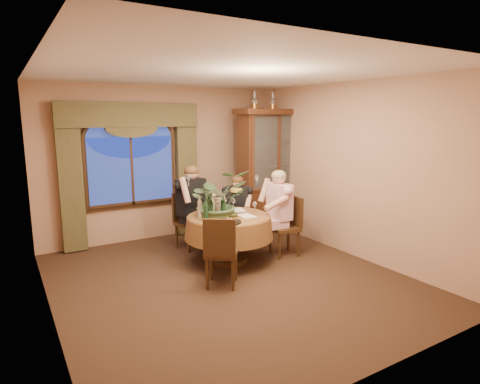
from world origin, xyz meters
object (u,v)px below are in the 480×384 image
oil_lamp_center (273,100)px  wine_bottle_4 (211,208)px  oil_lamp_right (290,101)px  wine_bottle_1 (209,205)px  china_cabinet (272,171)px  person_pink (279,212)px  dining_table (229,239)px  chair_back (190,221)px  stoneware_vase (219,206)px  wine_bottle_0 (212,206)px  wine_bottle_2 (223,207)px  wine_bottle_5 (206,210)px  chair_back_right (236,219)px  chair_right (284,227)px  person_back (191,208)px  oil_lamp_left (254,100)px  olive_bowl (233,215)px  centerpiece_plant (217,177)px  person_scarf (237,210)px  wine_bottle_3 (200,207)px  chair_front_left (222,251)px

oil_lamp_center → wine_bottle_4: (-1.95, -1.18, -1.65)m
oil_lamp_right → wine_bottle_1: bearing=-156.3°
oil_lamp_right → wine_bottle_1: (-2.31, -1.02, -1.65)m
china_cabinet → person_pink: china_cabinet is taller
dining_table → wine_bottle_4: 0.63m
chair_back → stoneware_vase: bearing=86.4°
chair_back → stoneware_vase: 0.91m
wine_bottle_0 → wine_bottle_1: bearing=115.4°
wine_bottle_2 → wine_bottle_5: bearing=-171.6°
chair_back_right → wine_bottle_4: wine_bottle_4 is taller
dining_table → chair_right: chair_right is taller
dining_table → wine_bottle_0: (-0.24, 0.09, 0.54)m
person_back → wine_bottle_5: 1.01m
dining_table → stoneware_vase: size_ratio=5.17×
oil_lamp_left → olive_bowl: 2.48m
china_cabinet → oil_lamp_left: (-0.42, 0.00, 1.37)m
wine_bottle_4 → centerpiece_plant: bearing=41.0°
person_scarf → wine_bottle_1: 1.04m
dining_table → olive_bowl: (0.02, -0.08, 0.40)m
chair_back → wine_bottle_2: bearing=81.8°
person_scarf → oil_lamp_center: bearing=-117.3°
wine_bottle_2 → wine_bottle_4: same height
wine_bottle_3 → stoneware_vase: bearing=6.9°
wine_bottle_1 → centerpiece_plant: bearing=4.9°
dining_table → wine_bottle_4: (-0.32, -0.03, 0.54)m
chair_right → stoneware_vase: stoneware_vase is taller
person_scarf → stoneware_vase: size_ratio=4.73×
chair_back → wine_bottle_1: size_ratio=2.91×
centerpiece_plant → olive_bowl: centerpiece_plant is taller
chair_front_left → wine_bottle_3: 0.92m
wine_bottle_0 → person_scarf: bearing=37.0°
wine_bottle_3 → wine_bottle_5: bearing=-91.4°
centerpiece_plant → wine_bottle_5: size_ratio=3.08×
chair_front_left → wine_bottle_1: 0.99m
person_back → stoneware_vase: bearing=86.4°
dining_table → wine_bottle_3: (-0.44, 0.10, 0.54)m
chair_back → wine_bottle_2: (0.10, -1.01, 0.44)m
oil_lamp_left → wine_bottle_1: oil_lamp_left is taller
wine_bottle_3 → person_pink: bearing=-6.8°
oil_lamp_right → wine_bottle_2: 2.99m
oil_lamp_left → person_scarf: (-0.65, -0.46, -1.94)m
chair_right → wine_bottle_3: 1.48m
olive_bowl → wine_bottle_2: (-0.16, 0.01, 0.14)m
chair_back_right → wine_bottle_4: bearing=77.6°
oil_lamp_right → olive_bowl: bearing=-148.6°
chair_back → olive_bowl: size_ratio=5.91×
chair_back_right → person_scarf: bearing=-114.1°
person_pink → wine_bottle_1: 1.22m
china_cabinet → person_pink: size_ratio=1.70×
person_scarf → wine_bottle_0: size_ratio=3.79×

